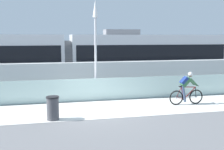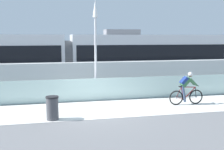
{
  "view_description": "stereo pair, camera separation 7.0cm",
  "coord_description": "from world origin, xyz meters",
  "px_view_note": "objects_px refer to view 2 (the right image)",
  "views": [
    {
      "loc": [
        -2.07,
        -12.56,
        3.3
      ],
      "look_at": [
        1.33,
        2.35,
        1.25
      ],
      "focal_mm": 45.74,
      "sensor_mm": 36.0,
      "label": 1
    },
    {
      "loc": [
        -2.0,
        -12.58,
        3.3
      ],
      "look_at": [
        1.33,
        2.35,
        1.25
      ],
      "focal_mm": 45.74,
      "sensor_mm": 36.0,
      "label": 2
    }
  ],
  "objects_px": {
    "tram": "(68,58)",
    "lamp_post_antenna": "(95,37)",
    "trash_bin": "(52,108)",
    "cyclist_on_bike": "(186,88)"
  },
  "relations": [
    {
      "from": "cyclist_on_bike",
      "to": "lamp_post_antenna",
      "type": "relative_size",
      "value": 0.34
    },
    {
      "from": "cyclist_on_bike",
      "to": "trash_bin",
      "type": "relative_size",
      "value": 1.84
    },
    {
      "from": "tram",
      "to": "lamp_post_antenna",
      "type": "distance_m",
      "value": 5.04
    },
    {
      "from": "cyclist_on_bike",
      "to": "lamp_post_antenna",
      "type": "distance_m",
      "value": 5.27
    },
    {
      "from": "lamp_post_antenna",
      "to": "trash_bin",
      "type": "bearing_deg",
      "value": -124.27
    },
    {
      "from": "tram",
      "to": "lamp_post_antenna",
      "type": "height_order",
      "value": "lamp_post_antenna"
    },
    {
      "from": "cyclist_on_bike",
      "to": "trash_bin",
      "type": "height_order",
      "value": "cyclist_on_bike"
    },
    {
      "from": "tram",
      "to": "trash_bin",
      "type": "xyz_separation_m",
      "value": [
        -1.16,
        -8.1,
        -1.41
      ]
    },
    {
      "from": "tram",
      "to": "trash_bin",
      "type": "bearing_deg",
      "value": -98.18
    },
    {
      "from": "lamp_post_antenna",
      "to": "trash_bin",
      "type": "distance_m",
      "value": 4.98
    }
  ]
}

